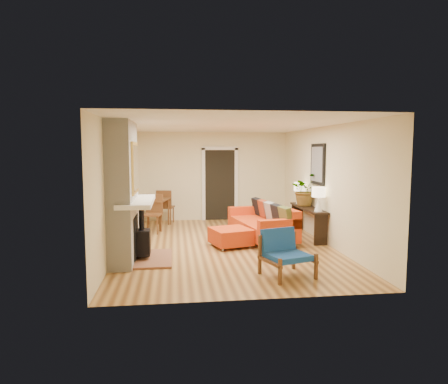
{
  "coord_description": "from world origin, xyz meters",
  "views": [
    {
      "loc": [
        -1.08,
        -8.53,
        2.07
      ],
      "look_at": [
        0.0,
        0.2,
        1.15
      ],
      "focal_mm": 32.0,
      "sensor_mm": 36.0,
      "label": 1
    }
  ],
  "objects_px": {
    "console_table": "(308,213)",
    "lamp_far": "(300,190)",
    "blue_chair": "(284,251)",
    "houseplant": "(305,190)",
    "dining_table": "(156,204)",
    "ottoman": "(231,236)",
    "lamp_near": "(319,196)",
    "sofa": "(265,223)"
  },
  "relations": [
    {
      "from": "console_table",
      "to": "lamp_far",
      "type": "xyz_separation_m",
      "value": [
        0.0,
        0.68,
        0.49
      ]
    },
    {
      "from": "lamp_near",
      "to": "blue_chair",
      "type": "bearing_deg",
      "value": -122.93
    },
    {
      "from": "console_table",
      "to": "houseplant",
      "type": "xyz_separation_m",
      "value": [
        -0.01,
        0.22,
        0.55
      ]
    },
    {
      "from": "console_table",
      "to": "houseplant",
      "type": "relative_size",
      "value": 2.33
    },
    {
      "from": "lamp_near",
      "to": "lamp_far",
      "type": "bearing_deg",
      "value": 90.0
    },
    {
      "from": "lamp_far",
      "to": "houseplant",
      "type": "height_order",
      "value": "houseplant"
    },
    {
      "from": "blue_chair",
      "to": "console_table",
      "type": "height_order",
      "value": "blue_chair"
    },
    {
      "from": "dining_table",
      "to": "blue_chair",
      "type": "bearing_deg",
      "value": -62.47
    },
    {
      "from": "ottoman",
      "to": "console_table",
      "type": "relative_size",
      "value": 0.52
    },
    {
      "from": "sofa",
      "to": "console_table",
      "type": "distance_m",
      "value": 1.09
    },
    {
      "from": "ottoman",
      "to": "sofa",
      "type": "bearing_deg",
      "value": 36.17
    },
    {
      "from": "lamp_far",
      "to": "blue_chair",
      "type": "bearing_deg",
      "value": -111.55
    },
    {
      "from": "lamp_near",
      "to": "houseplant",
      "type": "xyz_separation_m",
      "value": [
        -0.01,
        0.89,
        0.06
      ]
    },
    {
      "from": "ottoman",
      "to": "dining_table",
      "type": "xyz_separation_m",
      "value": [
        -1.68,
        2.32,
        0.4
      ]
    },
    {
      "from": "sofa",
      "to": "dining_table",
      "type": "relative_size",
      "value": 1.28
    },
    {
      "from": "houseplant",
      "to": "lamp_near",
      "type": "bearing_deg",
      "value": -89.35
    },
    {
      "from": "blue_chair",
      "to": "houseplant",
      "type": "bearing_deg",
      "value": 65.65
    },
    {
      "from": "blue_chair",
      "to": "dining_table",
      "type": "height_order",
      "value": "dining_table"
    },
    {
      "from": "blue_chair",
      "to": "console_table",
      "type": "xyz_separation_m",
      "value": [
        1.36,
        2.77,
        0.16
      ]
    },
    {
      "from": "console_table",
      "to": "lamp_near",
      "type": "height_order",
      "value": "lamp_near"
    },
    {
      "from": "houseplant",
      "to": "ottoman",
      "type": "bearing_deg",
      "value": -154.57
    },
    {
      "from": "sofa",
      "to": "lamp_far",
      "type": "distance_m",
      "value": 1.46
    },
    {
      "from": "lamp_near",
      "to": "houseplant",
      "type": "relative_size",
      "value": 0.68
    },
    {
      "from": "blue_chair",
      "to": "lamp_near",
      "type": "bearing_deg",
      "value": 57.07
    },
    {
      "from": "lamp_far",
      "to": "houseplant",
      "type": "xyz_separation_m",
      "value": [
        -0.01,
        -0.46,
        0.06
      ]
    },
    {
      "from": "dining_table",
      "to": "sofa",
      "type": "bearing_deg",
      "value": -32.83
    },
    {
      "from": "blue_chair",
      "to": "lamp_near",
      "type": "height_order",
      "value": "lamp_near"
    },
    {
      "from": "ottoman",
      "to": "lamp_near",
      "type": "relative_size",
      "value": 1.79
    },
    {
      "from": "blue_chair",
      "to": "lamp_far",
      "type": "height_order",
      "value": "lamp_far"
    },
    {
      "from": "lamp_far",
      "to": "dining_table",
      "type": "bearing_deg",
      "value": 165.72
    },
    {
      "from": "houseplant",
      "to": "sofa",
      "type": "bearing_deg",
      "value": -165.51
    },
    {
      "from": "console_table",
      "to": "houseplant",
      "type": "height_order",
      "value": "houseplant"
    },
    {
      "from": "ottoman",
      "to": "blue_chair",
      "type": "bearing_deg",
      "value": -73.64
    },
    {
      "from": "houseplant",
      "to": "console_table",
      "type": "bearing_deg",
      "value": -87.43
    },
    {
      "from": "console_table",
      "to": "lamp_far",
      "type": "height_order",
      "value": "lamp_far"
    },
    {
      "from": "sofa",
      "to": "console_table",
      "type": "bearing_deg",
      "value": 2.74
    },
    {
      "from": "blue_chair",
      "to": "houseplant",
      "type": "height_order",
      "value": "houseplant"
    },
    {
      "from": "sofa",
      "to": "lamp_near",
      "type": "distance_m",
      "value": 1.41
    },
    {
      "from": "sofa",
      "to": "dining_table",
      "type": "height_order",
      "value": "dining_table"
    },
    {
      "from": "ottoman",
      "to": "houseplant",
      "type": "height_order",
      "value": "houseplant"
    },
    {
      "from": "blue_chair",
      "to": "houseplant",
      "type": "xyz_separation_m",
      "value": [
        1.35,
        2.99,
        0.71
      ]
    },
    {
      "from": "ottoman",
      "to": "lamp_far",
      "type": "xyz_separation_m",
      "value": [
        1.97,
        1.39,
        0.84
      ]
    }
  ]
}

